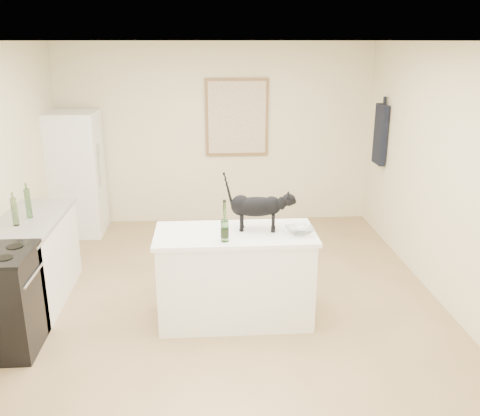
% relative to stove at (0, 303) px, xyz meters
% --- Properties ---
extents(floor, '(5.50, 5.50, 0.00)m').
position_rel_stove_xyz_m(floor, '(1.95, 0.60, -0.45)').
color(floor, tan).
rests_on(floor, ground).
extents(ceiling, '(5.50, 5.50, 0.00)m').
position_rel_stove_xyz_m(ceiling, '(1.95, 0.60, 2.15)').
color(ceiling, white).
rests_on(ceiling, ground).
extents(wall_back, '(4.50, 0.00, 4.50)m').
position_rel_stove_xyz_m(wall_back, '(1.95, 3.35, 0.85)').
color(wall_back, beige).
rests_on(wall_back, ground).
extents(wall_front, '(4.50, 0.00, 4.50)m').
position_rel_stove_xyz_m(wall_front, '(1.95, -2.15, 0.85)').
color(wall_front, beige).
rests_on(wall_front, ground).
extents(wall_right, '(0.00, 5.50, 5.50)m').
position_rel_stove_xyz_m(wall_right, '(4.20, 0.60, 0.85)').
color(wall_right, beige).
rests_on(wall_right, ground).
extents(island_base, '(1.44, 0.67, 0.86)m').
position_rel_stove_xyz_m(island_base, '(2.05, 0.40, -0.02)').
color(island_base, white).
rests_on(island_base, floor).
extents(island_top, '(1.50, 0.70, 0.04)m').
position_rel_stove_xyz_m(island_top, '(2.05, 0.40, 0.43)').
color(island_top, white).
rests_on(island_top, island_base).
extents(left_cabinets, '(0.60, 1.40, 0.86)m').
position_rel_stove_xyz_m(left_cabinets, '(0.00, 0.90, -0.02)').
color(left_cabinets, white).
rests_on(left_cabinets, floor).
extents(left_countertop, '(0.62, 1.44, 0.04)m').
position_rel_stove_xyz_m(left_countertop, '(0.00, 0.90, 0.43)').
color(left_countertop, gray).
rests_on(left_countertop, left_cabinets).
extents(stove, '(0.60, 0.60, 0.90)m').
position_rel_stove_xyz_m(stove, '(0.00, 0.00, 0.00)').
color(stove, black).
rests_on(stove, floor).
extents(fridge, '(0.68, 0.68, 1.70)m').
position_rel_stove_xyz_m(fridge, '(0.00, 2.95, 0.40)').
color(fridge, white).
rests_on(fridge, floor).
extents(artwork_frame, '(0.90, 0.03, 1.10)m').
position_rel_stove_xyz_m(artwork_frame, '(2.25, 3.32, 1.10)').
color(artwork_frame, brown).
rests_on(artwork_frame, wall_back).
extents(artwork_canvas, '(0.82, 0.00, 1.02)m').
position_rel_stove_xyz_m(artwork_canvas, '(2.25, 3.30, 1.10)').
color(artwork_canvas, beige).
rests_on(artwork_canvas, wall_back).
extents(hanging_garment, '(0.08, 0.34, 0.80)m').
position_rel_stove_xyz_m(hanging_garment, '(4.14, 2.65, 0.95)').
color(hanging_garment, black).
rests_on(hanging_garment, wall_right).
extents(black_cat, '(0.61, 0.26, 0.41)m').
position_rel_stove_xyz_m(black_cat, '(2.25, 0.45, 0.66)').
color(black_cat, black).
rests_on(black_cat, island_top).
extents(wine_bottle, '(0.08, 0.08, 0.34)m').
position_rel_stove_xyz_m(wine_bottle, '(1.95, 0.18, 0.62)').
color(wine_bottle, '#276026').
rests_on(wine_bottle, island_top).
extents(glass_bowl, '(0.30, 0.30, 0.06)m').
position_rel_stove_xyz_m(glass_bowl, '(2.64, 0.32, 0.48)').
color(glass_bowl, white).
rests_on(glass_bowl, island_top).
extents(fridge_paper, '(0.01, 0.12, 0.15)m').
position_rel_stove_xyz_m(fridge_paper, '(0.34, 2.97, 0.71)').
color(fridge_paper, silver).
rests_on(fridge_paper, fridge).
extents(counter_bottle_cluster, '(0.12, 0.28, 0.30)m').
position_rel_stove_xyz_m(counter_bottle_cluster, '(-0.02, 0.84, 0.59)').
color(counter_bottle_cluster, '#2F541C').
rests_on(counter_bottle_cluster, left_countertop).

